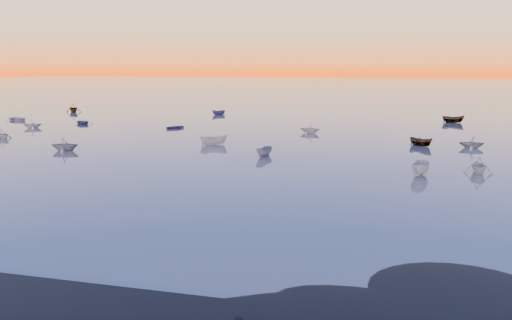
% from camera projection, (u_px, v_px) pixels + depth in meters
% --- Properties ---
extents(ground, '(600.00, 600.00, 0.00)m').
position_uv_depth(ground, '(339.00, 110.00, 122.61)').
color(ground, '#6F645C').
rests_on(ground, ground).
extents(mud_lobes, '(140.00, 6.00, 0.07)m').
position_uv_depth(mud_lobes, '(184.00, 276.00, 26.32)').
color(mud_lobes, black).
rests_on(mud_lobes, ground).
extents(moored_fleet, '(124.00, 58.00, 1.20)m').
position_uv_depth(moored_fleet, '(315.00, 136.00, 77.80)').
color(moored_fleet, silver).
rests_on(moored_fleet, ground).
extents(boat_near_center, '(3.17, 4.14, 1.32)m').
position_uv_depth(boat_near_center, '(214.00, 145.00, 69.67)').
color(boat_near_center, silver).
rests_on(boat_near_center, ground).
extents(boat_near_right, '(3.84, 1.96, 1.30)m').
position_uv_depth(boat_near_right, '(478.00, 173.00, 51.47)').
color(boat_near_right, silver).
rests_on(boat_near_right, ground).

